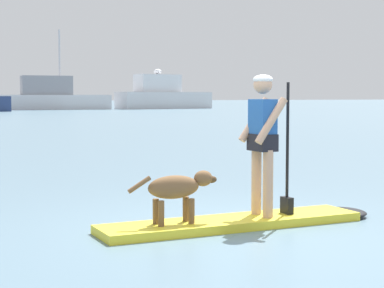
{
  "coord_description": "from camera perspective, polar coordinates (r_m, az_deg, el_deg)",
  "views": [
    {
      "loc": [
        -3.93,
        -6.48,
        1.52
      ],
      "look_at": [
        0.0,
        1.0,
        0.9
      ],
      "focal_mm": 61.86,
      "sensor_mm": 36.0,
      "label": 1
    }
  ],
  "objects": [
    {
      "name": "person_paddler",
      "position": [
        7.8,
        6.19,
        0.77
      ],
      "size": [
        0.61,
        0.49,
        1.66
      ],
      "color": "tan",
      "rests_on": "paddleboard"
    },
    {
      "name": "moored_boat_far_starboard",
      "position": [
        75.18,
        -11.95,
        3.99
      ],
      "size": [
        12.44,
        4.84,
        8.86
      ],
      "color": "silver",
      "rests_on": "ground_plane"
    },
    {
      "name": "dog",
      "position": [
        7.34,
        -1.24,
        -3.86
      ],
      "size": [
        1.07,
        0.25,
        0.58
      ],
      "color": "brown",
      "rests_on": "paddleboard"
    },
    {
      "name": "paddleboard",
      "position": [
        7.83,
        4.95,
        -6.64
      ],
      "size": [
        3.49,
        0.8,
        0.1
      ],
      "color": "yellow",
      "rests_on": "ground_plane"
    },
    {
      "name": "ground_plane",
      "position": [
        7.72,
        3.48,
        -7.15
      ],
      "size": [
        400.0,
        400.0,
        0.0
      ],
      "primitive_type": "plane",
      "color": "slate"
    },
    {
      "name": "moored_boat_port",
      "position": [
        78.41,
        -2.54,
        4.17
      ],
      "size": [
        12.2,
        4.62,
        4.67
      ],
      "color": "silver",
      "rests_on": "ground_plane"
    }
  ]
}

